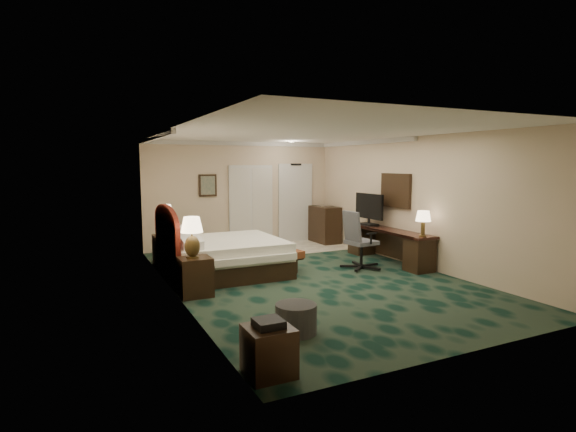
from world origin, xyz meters
name	(u,v)px	position (x,y,z in m)	size (l,w,h in m)	color
floor	(310,278)	(0.00, 0.00, 0.00)	(5.00, 7.50, 0.00)	black
ceiling	(311,132)	(0.00, 0.00, 2.70)	(5.00, 7.50, 0.00)	white
wall_back	(241,194)	(0.00, 3.75, 1.35)	(5.00, 0.00, 2.70)	beige
wall_front	(473,235)	(0.00, -3.75, 1.35)	(5.00, 0.00, 2.70)	beige
wall_left	(174,213)	(-2.50, 0.00, 1.35)	(0.00, 7.50, 2.70)	beige
wall_right	(415,202)	(2.50, 0.00, 1.35)	(0.00, 7.50, 2.70)	beige
crown_molding	(311,135)	(0.00, 0.00, 2.65)	(5.00, 7.50, 0.10)	silver
tile_patch	(287,248)	(0.90, 2.90, 0.01)	(3.20, 1.70, 0.01)	beige
headboard	(167,243)	(-2.44, 1.00, 0.70)	(0.12, 2.00, 1.40)	#45140D
entry_door	(295,204)	(1.55, 3.72, 1.05)	(1.02, 0.06, 2.18)	silver
closet_doors	(251,205)	(0.25, 3.71, 1.05)	(1.20, 0.06, 2.10)	beige
wall_art	(208,185)	(-0.90, 3.71, 1.60)	(0.45, 0.06, 0.55)	#415D54
wall_mirror	(396,191)	(2.46, 0.60, 1.55)	(0.05, 0.95, 0.75)	white
bed	(225,257)	(-1.34, 0.99, 0.34)	(2.13, 1.97, 0.67)	white
nightstand_near	(194,276)	(-2.23, -0.16, 0.32)	(0.51, 0.58, 0.63)	black
nightstand_far	(167,250)	(-2.22, 2.21, 0.32)	(0.52, 0.59, 0.65)	black
lamp_near	(192,237)	(-2.26, -0.22, 0.96)	(0.35, 0.35, 0.66)	#312411
lamp_far	(165,220)	(-2.24, 2.19, 0.97)	(0.34, 0.34, 0.65)	#312411
bed_bench	(277,258)	(-0.22, 0.99, 0.21)	(0.44, 1.26, 0.43)	maroon
ottoman	(296,319)	(-1.48, -2.37, 0.19)	(0.53, 0.53, 0.38)	#2A2B2D
side_table	(269,351)	(-2.24, -3.26, 0.25)	(0.46, 0.46, 0.50)	black
desk	(388,246)	(2.21, 0.50, 0.36)	(0.54, 2.49, 0.72)	black
tv	(369,210)	(2.19, 1.20, 1.09)	(0.08, 0.95, 0.74)	black
desk_lamp	(423,223)	(2.20, -0.58, 0.98)	(0.29, 0.29, 0.52)	#312411
desk_chair	(362,240)	(1.32, 0.22, 0.60)	(0.70, 0.65, 1.20)	#44444D
minibar	(325,225)	(2.19, 3.20, 0.49)	(0.52, 0.94, 0.99)	black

